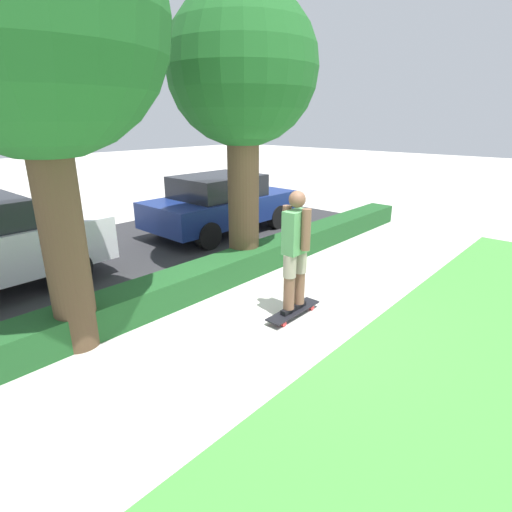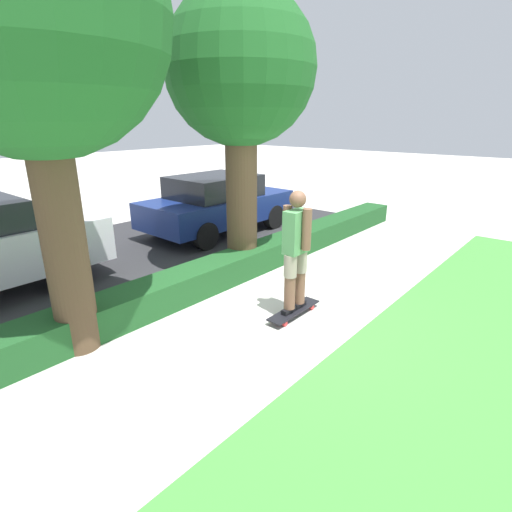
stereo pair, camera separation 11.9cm
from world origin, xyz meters
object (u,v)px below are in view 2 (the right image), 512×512
(skater_person, at_px, (296,249))
(tree_near, at_px, (28,20))
(parked_car_middle, at_px, (217,203))
(skateboard, at_px, (294,311))
(tree_mid, at_px, (240,75))

(skater_person, height_order, tree_near, tree_near)
(skater_person, xyz_separation_m, tree_near, (-2.42, 1.55, 2.58))
(tree_near, xyz_separation_m, parked_car_middle, (4.85, 2.54, -2.86))
(skateboard, bearing_deg, skater_person, -18.43)
(skateboard, xyz_separation_m, skater_person, (0.00, -0.00, 0.94))
(tree_mid, relative_size, parked_car_middle, 1.24)
(tree_mid, bearing_deg, parked_car_middle, 56.01)
(skater_person, relative_size, parked_car_middle, 0.45)
(tree_near, relative_size, parked_car_middle, 1.32)
(skateboard, relative_size, parked_car_middle, 0.26)
(tree_near, height_order, parked_car_middle, tree_near)
(skateboard, distance_m, tree_mid, 3.91)
(skateboard, height_order, skater_person, skater_person)
(skateboard, bearing_deg, tree_mid, 63.49)
(tree_near, bearing_deg, skateboard, -32.58)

